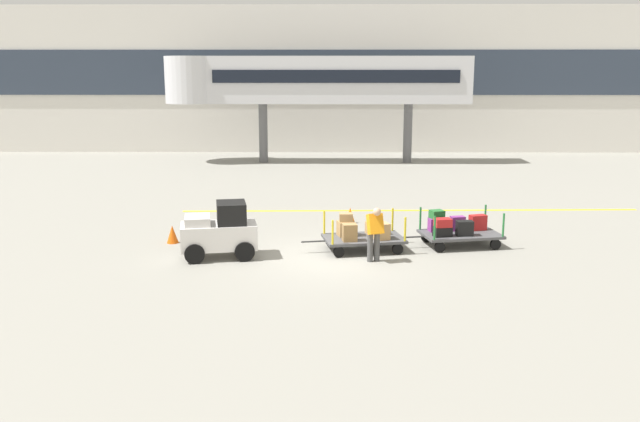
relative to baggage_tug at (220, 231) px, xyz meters
The scene contains 10 objects.
ground_plane 3.27m from the baggage_tug, ahead, with size 120.00×120.00×0.00m, color gray.
apron_lead_line 9.00m from the baggage_tug, 46.32° to the left, with size 17.22×0.20×0.01m, color yellow.
terminal_building 26.40m from the baggage_tug, 83.01° to the left, with size 50.77×2.51×9.21m.
jet_bridge 20.38m from the baggage_tug, 84.82° to the left, with size 17.13×3.00×5.97m.
baggage_tug is the anchor object (origin of this frame).
baggage_cart_lead 4.15m from the baggage_tug, 10.89° to the left, with size 3.08×1.80×1.10m.
baggage_cart_middle 7.05m from the baggage_tug, 10.90° to the left, with size 3.08×1.80×1.10m.
baggage_handler 4.35m from the baggage_tug, ahead, with size 0.50×0.52×1.56m.
safety_cone_near 5.81m from the baggage_tug, 48.71° to the left, with size 0.36×0.36×0.55m, color orange.
safety_cone_far 2.40m from the baggage_tug, 137.36° to the left, with size 0.36×0.36×0.55m, color #EA590F.
Camera 1 is at (-0.18, -18.09, 5.20)m, focal length 37.32 mm.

